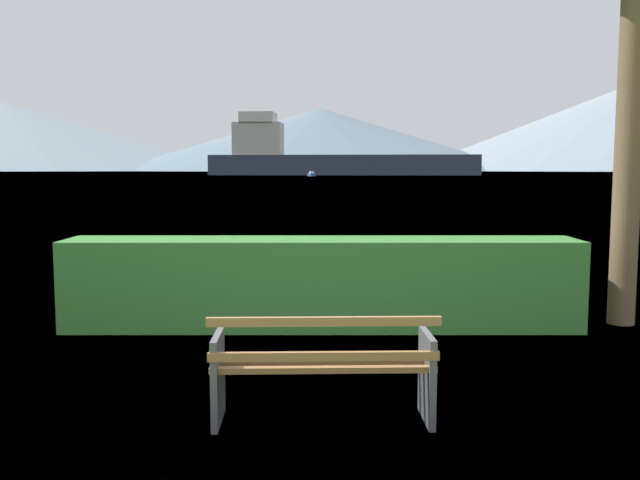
# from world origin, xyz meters

# --- Properties ---
(ground_plane) EXTENTS (1400.00, 1400.00, 0.00)m
(ground_plane) POSITION_xyz_m (0.00, 0.00, 0.00)
(ground_plane) COLOR #567A38
(water_surface) EXTENTS (620.00, 620.00, 0.00)m
(water_surface) POSITION_xyz_m (0.00, 308.82, 0.00)
(water_surface) COLOR slate
(water_surface) RESTS_ON ground_plane
(park_bench) EXTENTS (1.68, 0.61, 0.87)m
(park_bench) POSITION_xyz_m (0.00, -0.06, 0.42)
(park_bench) COLOR olive
(park_bench) RESTS_ON ground_plane
(hedge_row) EXTENTS (6.12, 0.85, 1.07)m
(hedge_row) POSITION_xyz_m (0.00, 3.10, 0.54)
(hedge_row) COLOR #387A33
(hedge_row) RESTS_ON ground_plane
(cargo_ship_large) EXTENTS (74.83, 15.46, 17.33)m
(cargo_ship_large) POSITION_xyz_m (0.67, 187.13, 4.85)
(cargo_ship_large) COLOR #2D384C
(cargo_ship_large) RESTS_ON water_surface
(fishing_boat_near) EXTENTS (2.18, 4.61, 1.21)m
(fishing_boat_near) POSITION_xyz_m (-2.04, 161.03, 0.44)
(fishing_boat_near) COLOR #335693
(fishing_boat_near) RESTS_ON water_surface
(distant_hills) EXTENTS (918.16, 420.64, 74.40)m
(distant_hills) POSITION_xyz_m (19.47, 559.30, 31.74)
(distant_hills) COLOR gray
(distant_hills) RESTS_ON ground_plane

